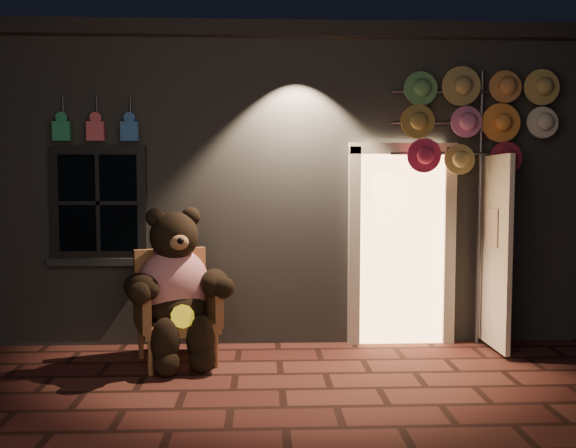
{
  "coord_description": "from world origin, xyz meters",
  "views": [
    {
      "loc": [
        -0.16,
        -5.1,
        1.78
      ],
      "look_at": [
        0.09,
        1.0,
        1.35
      ],
      "focal_mm": 38.0,
      "sensor_mm": 36.0,
      "label": 1
    }
  ],
  "objects": [
    {
      "name": "hat_rack",
      "position": [
        2.09,
        1.28,
        2.41
      ],
      "size": [
        1.79,
        0.22,
        2.97
      ],
      "color": "#59595E",
      "rests_on": "ground"
    },
    {
      "name": "teddy_bear",
      "position": [
        -1.0,
        0.75,
        0.76
      ],
      "size": [
        1.05,
        0.98,
        1.53
      ],
      "rotation": [
        0.0,
        0.0,
        0.34
      ],
      "color": "red",
      "rests_on": "ground"
    },
    {
      "name": "ground",
      "position": [
        0.0,
        0.0,
        0.0
      ],
      "size": [
        60.0,
        60.0,
        0.0
      ],
      "primitive_type": "plane",
      "color": "#562920",
      "rests_on": "ground"
    },
    {
      "name": "wicker_armchair",
      "position": [
        -1.03,
        0.89,
        0.55
      ],
      "size": [
        0.92,
        0.89,
        1.1
      ],
      "rotation": [
        0.0,
        0.0,
        0.34
      ],
      "color": "#9F613D",
      "rests_on": "ground"
    },
    {
      "name": "shop_building",
      "position": [
        0.0,
        3.99,
        1.74
      ],
      "size": [
        7.3,
        5.95,
        3.51
      ],
      "color": "slate",
      "rests_on": "ground"
    }
  ]
}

